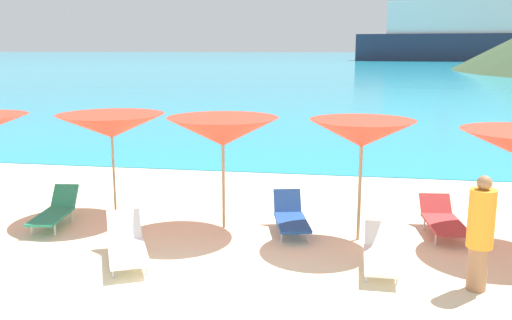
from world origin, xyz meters
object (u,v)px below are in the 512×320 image
umbrella_4 (362,134)px  lounge_chair_3 (55,210)px  umbrella_2 (111,126)px  lounge_chair_7 (127,244)px  cruise_ship (480,34)px  lounge_chair_0 (381,254)px  beachgoer_1 (480,231)px  umbrella_3 (223,132)px  lounge_chair_4 (291,216)px  lounge_chair_5 (443,219)px

umbrella_4 → lounge_chair_3: (-5.91, -0.20, -1.66)m
umbrella_2 → lounge_chair_7: 3.18m
umbrella_2 → lounge_chair_7: (1.27, -2.44, -1.60)m
lounge_chair_7 → umbrella_4: bearing=-1.8°
umbrella_2 → lounge_chair_3: umbrella_2 is taller
lounge_chair_3 → cruise_ship: 151.75m
umbrella_4 → lounge_chair_0: umbrella_4 is taller
umbrella_4 → cruise_ship: size_ratio=0.03×
umbrella_2 → umbrella_4: (5.05, -0.72, 0.08)m
lounge_chair_0 → cruise_ship: size_ratio=0.02×
umbrella_4 → beachgoer_1: 2.75m
umbrella_3 → lounge_chair_4: size_ratio=1.47×
lounge_chair_4 → cruise_ship: (34.05, 146.16, 6.64)m
lounge_chair_3 → cruise_ship: cruise_ship is taller
umbrella_4 → lounge_chair_7: umbrella_4 is taller
umbrella_2 → lounge_chair_3: 2.02m
lounge_chair_0 → beachgoer_1: beachgoer_1 is taller
umbrella_3 → beachgoer_1: (4.27, -2.15, -1.01)m
lounge_chair_7 → umbrella_2: bearing=91.4°
lounge_chair_4 → umbrella_3: bearing=164.9°
lounge_chair_4 → lounge_chair_5: size_ratio=0.92×
lounge_chair_4 → umbrella_4: bearing=-23.9°
lounge_chair_4 → lounge_chair_3: bearing=171.4°
lounge_chair_4 → cruise_ship: cruise_ship is taller
umbrella_4 → umbrella_2: bearing=171.9°
lounge_chair_0 → umbrella_3: bearing=152.3°
umbrella_2 → umbrella_4: size_ratio=1.02×
umbrella_4 → lounge_chair_4: 2.11m
umbrella_4 → lounge_chair_0: bearing=-75.6°
lounge_chair_0 → lounge_chair_7: (-4.12, -0.39, 0.04)m
umbrella_2 → cruise_ship: size_ratio=0.04×
lounge_chair_7 → lounge_chair_5: bearing=-3.3°
umbrella_3 → lounge_chair_4: 2.08m
lounge_chair_0 → lounge_chair_3: size_ratio=0.98×
lounge_chair_4 → beachgoer_1: beachgoer_1 is taller
lounge_chair_3 → beachgoer_1: 7.79m
lounge_chair_5 → beachgoer_1: beachgoer_1 is taller
lounge_chair_0 → umbrella_4: bearing=105.0°
lounge_chair_3 → umbrella_4: bearing=-5.4°
umbrella_3 → umbrella_4: size_ratio=1.02×
umbrella_3 → umbrella_4: (2.59, -0.25, 0.07)m
lounge_chair_3 → beachgoer_1: bearing=-20.0°
umbrella_4 → lounge_chair_0: size_ratio=1.43×
umbrella_4 → beachgoer_1: size_ratio=1.30×
lounge_chair_0 → lounge_chair_5: lounge_chair_5 is taller
lounge_chair_3 → lounge_chair_5: size_ratio=0.94×
umbrella_3 → cruise_ship: (35.37, 146.13, 5.04)m
umbrella_3 → lounge_chair_0: umbrella_3 is taller
umbrella_4 → beachgoer_1: umbrella_4 is taller
umbrella_4 → lounge_chair_5: (1.57, 0.55, -1.68)m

